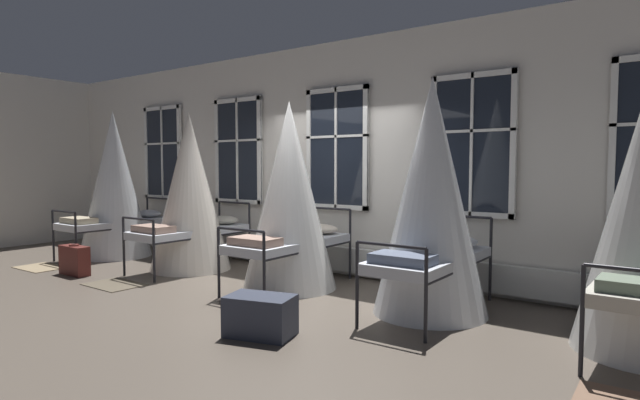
% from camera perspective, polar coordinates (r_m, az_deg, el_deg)
% --- Properties ---
extents(ground, '(25.66, 25.66, 0.00)m').
position_cam_1_polar(ground, '(7.01, -4.18, -9.82)').
color(ground, brown).
extents(back_wall_with_windows, '(13.83, 0.10, 3.50)m').
position_cam_1_polar(back_wall_with_windows, '(7.91, 2.27, 4.52)').
color(back_wall_with_windows, silver).
rests_on(back_wall_with_windows, ground).
extents(window_bank, '(9.38, 0.10, 2.74)m').
position_cam_1_polar(window_bank, '(7.83, 1.76, -0.46)').
color(window_bank, black).
rests_on(window_bank, ground).
extents(cot_first, '(1.26, 1.93, 2.63)m').
position_cam_1_polar(cot_first, '(10.14, -21.58, 1.42)').
color(cot_first, black).
rests_on(cot_first, ground).
extents(cot_second, '(1.26, 1.93, 2.49)m').
position_cam_1_polar(cot_second, '(8.48, -14.05, 0.70)').
color(cot_second, black).
rests_on(cot_second, ground).
extents(cot_third, '(1.26, 1.94, 2.50)m').
position_cam_1_polar(cot_third, '(6.97, -3.36, 0.25)').
color(cot_third, black).
rests_on(cot_third, ground).
extents(cot_fourth, '(1.26, 1.93, 2.62)m').
position_cam_1_polar(cot_fourth, '(5.86, 12.07, 0.08)').
color(cot_fourth, black).
rests_on(cot_fourth, ground).
extents(rug_first, '(0.81, 0.57, 0.01)m').
position_cam_1_polar(rug_first, '(9.61, -28.23, -6.51)').
color(rug_first, '#8E7A5B').
rests_on(rug_first, ground).
extents(rug_second, '(0.81, 0.57, 0.01)m').
position_cam_1_polar(rug_second, '(7.82, -21.60, -8.60)').
color(rug_second, brown).
rests_on(rug_second, ground).
extents(suitcase_dark, '(0.56, 0.21, 0.47)m').
position_cam_1_polar(suitcase_dark, '(8.73, -25.29, -5.98)').
color(suitcase_dark, '#5B231E').
rests_on(suitcase_dark, ground).
extents(travel_trunk, '(0.72, 0.56, 0.39)m').
position_cam_1_polar(travel_trunk, '(5.18, -6.54, -12.47)').
color(travel_trunk, '#2D3342').
rests_on(travel_trunk, ground).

